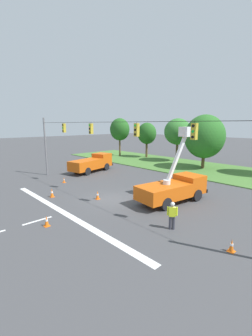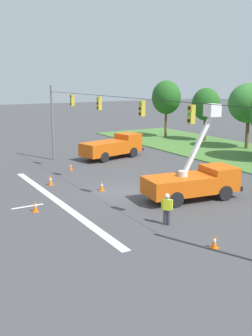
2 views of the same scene
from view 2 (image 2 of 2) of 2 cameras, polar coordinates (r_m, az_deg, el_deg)
The scene contains 15 objects.
ground_plane at distance 27.83m, azimuth -1.05°, elevation -3.43°, with size 200.00×200.00×0.00m, color #424244.
lane_markings at distance 25.55m, azimuth -12.97°, elevation -5.26°, with size 17.60×15.25×0.01m.
signal_gantry at distance 26.93m, azimuth -1.13°, elevation 5.98°, with size 26.20×0.33×7.20m.
tree_far_west at distance 53.01m, azimuth 5.87°, elevation 10.14°, with size 4.21×3.64×7.57m.
tree_west at distance 50.53m, azimuth 11.52°, elevation 9.01°, with size 3.79×3.26×6.70m.
tree_centre at distance 45.94m, azimuth 17.45°, elevation 8.96°, with size 4.39×4.79×7.38m.
utility_truck_bucket_lift at distance 26.23m, azimuth 9.89°, elevation -1.76°, with size 3.26×6.71×6.21m.
utility_truck_support_near at distance 39.33m, azimuth -1.84°, elevation 3.17°, with size 3.63×7.00×2.30m.
road_worker at distance 21.47m, azimuth 5.96°, elevation -5.69°, with size 0.53×0.45×1.77m.
traffic_cone_foreground_left at distance 28.01m, azimuth -3.55°, elevation -2.57°, with size 0.36×0.36×0.74m.
traffic_cone_foreground_right at distance 19.23m, azimuth 12.70°, elevation -10.34°, with size 0.36×0.36×0.68m.
traffic_cone_mid_left at distance 34.61m, azimuth -8.04°, elevation 0.17°, with size 0.36×0.36×0.59m.
traffic_cone_mid_right at distance 30.74m, azimuth 11.95°, elevation -1.58°, with size 0.36×0.36×0.61m.
traffic_cone_lane_edge_a at distance 29.92m, azimuth -10.91°, elevation -1.71°, with size 0.36×0.36×0.80m.
traffic_cone_lane_edge_b at distance 24.21m, azimuth -13.03°, elevation -5.42°, with size 0.36×0.36×0.71m.
Camera 2 is at (23.27, -13.12, 7.80)m, focal length 42.00 mm.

